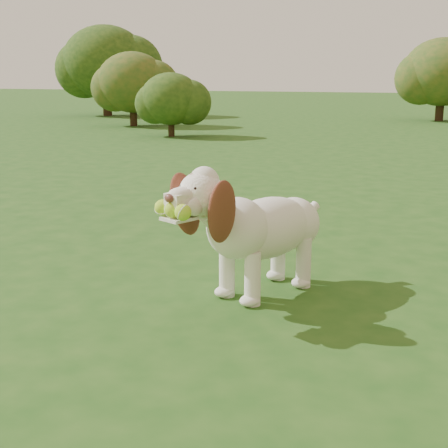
% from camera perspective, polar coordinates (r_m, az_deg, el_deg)
% --- Properties ---
extents(ground, '(80.00, 80.00, 0.00)m').
position_cam_1_polar(ground, '(3.19, 4.92, -6.65)').
color(ground, '#1D4914').
rests_on(ground, ground).
extents(dog, '(0.64, 1.03, 0.69)m').
position_cam_1_polar(dog, '(3.10, 2.86, -0.05)').
color(dog, white).
rests_on(dog, ground).
extents(shrub_a, '(1.11, 1.11, 1.15)m').
position_cam_1_polar(shrub_a, '(11.59, -4.89, 11.32)').
color(shrub_a, '#382314').
rests_on(shrub_a, ground).
extents(shrub_i, '(1.93, 1.93, 2.00)m').
position_cam_1_polar(shrub_i, '(16.48, 19.35, 12.97)').
color(shrub_i, '#382314').
rests_on(shrub_i, ground).
extents(shrub_g, '(2.37, 2.37, 2.45)m').
position_cam_1_polar(shrub_g, '(18.00, -10.78, 14.30)').
color(shrub_g, '#382314').
rests_on(shrub_g, ground).
extents(shrub_e, '(1.55, 1.55, 1.61)m').
position_cam_1_polar(shrub_e, '(14.16, -8.37, 12.69)').
color(shrub_e, '#382314').
rests_on(shrub_e, ground).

